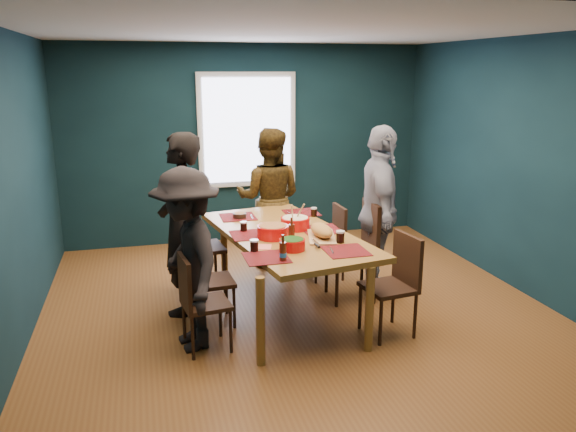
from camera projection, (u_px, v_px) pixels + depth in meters
name	position (u px, v px, depth m)	size (l,w,h in m)	color
room	(288.00, 170.00, 5.66)	(5.01, 5.01, 2.71)	brown
dining_table	(286.00, 240.00, 5.47)	(1.43, 2.30, 0.82)	olive
chair_left_far	(193.00, 240.00, 6.02)	(0.50, 0.50, 0.98)	#321E10
chair_left_mid	(203.00, 274.00, 5.22)	(0.42, 0.42, 0.87)	#321E10
chair_left_near	(196.00, 296.00, 4.74)	(0.43, 0.43, 0.85)	#321E10
chair_right_far	(332.00, 236.00, 6.47)	(0.39, 0.39, 0.84)	#321E10
chair_right_mid	(360.00, 243.00, 5.84)	(0.49, 0.49, 1.04)	#321E10
chair_right_near	(397.00, 277.00, 5.06)	(0.47, 0.47, 0.93)	#321E10
person_far_left	(181.00, 225.00, 5.44)	(0.65, 0.43, 1.79)	black
person_back	(269.00, 198.00, 6.79)	(0.82, 0.64, 1.69)	black
person_right	(379.00, 212.00, 5.86)	(1.06, 0.44, 1.81)	white
person_near_left	(188.00, 260.00, 4.74)	(1.02, 0.59, 1.58)	black
bowl_salad	(273.00, 231.00, 5.27)	(0.30, 0.30, 0.12)	red
bowl_dumpling	(295.00, 223.00, 5.56)	(0.29, 0.29, 0.27)	red
bowl_herbs	(292.00, 244.00, 4.92)	(0.23, 0.23, 0.10)	red
cutting_board	(322.00, 232.00, 5.25)	(0.35, 0.62, 0.13)	tan
small_bowl	(240.00, 215.00, 5.97)	(0.14, 0.14, 0.06)	black
beer_bottle_a	(283.00, 252.00, 4.62)	(0.06, 0.06, 0.23)	#46180C
beer_bottle_b	(292.00, 232.00, 5.14)	(0.06, 0.06, 0.23)	#46180C
cola_glass_a	(254.00, 245.00, 4.87)	(0.08, 0.08, 0.11)	black
cola_glass_b	(340.00, 236.00, 5.12)	(0.08, 0.08, 0.11)	black
cola_glass_c	(314.00, 212.00, 6.04)	(0.07, 0.07, 0.10)	black
cola_glass_d	(244.00, 226.00, 5.48)	(0.07, 0.07, 0.10)	black
napkin_a	(323.00, 229.00, 5.58)	(0.15, 0.15, 0.00)	#FF736B
napkin_b	(262.00, 247.00, 5.00)	(0.16, 0.16, 0.00)	#FF736B
napkin_c	(340.00, 251.00, 4.88)	(0.15, 0.15, 0.00)	#FF736B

